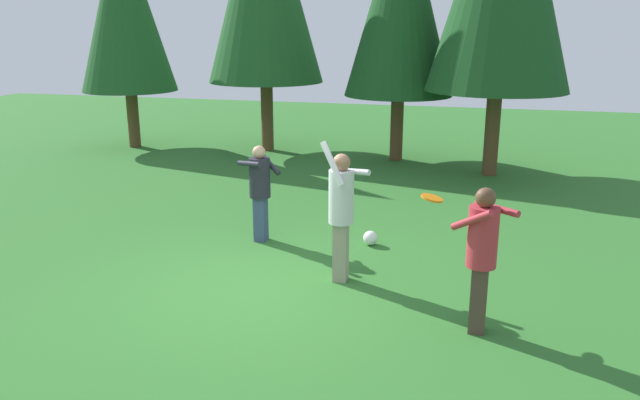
# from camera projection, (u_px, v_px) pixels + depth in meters

# --- Properties ---
(ground_plane) EXTENTS (40.00, 40.00, 0.00)m
(ground_plane) POSITION_uv_depth(u_px,v_px,m) (254.00, 290.00, 8.45)
(ground_plane) COLOR #2D6B28
(person_thrower) EXTENTS (0.66, 0.64, 1.98)m
(person_thrower) POSITION_uv_depth(u_px,v_px,m) (341.00, 206.00, 8.49)
(person_thrower) COLOR gray
(person_thrower) RESTS_ON ground_plane
(person_catcher) EXTENTS (0.75, 0.74, 1.72)m
(person_catcher) POSITION_uv_depth(u_px,v_px,m) (482.00, 248.00, 7.06)
(person_catcher) COLOR #4C382D
(person_catcher) RESTS_ON ground_plane
(person_bystander) EXTENTS (0.71, 0.69, 1.58)m
(person_bystander) POSITION_uv_depth(u_px,v_px,m) (260.00, 185.00, 10.14)
(person_bystander) COLOR #38476B
(person_bystander) RESTS_ON ground_plane
(frisbee) EXTENTS (0.28, 0.28, 0.08)m
(frisbee) POSITION_uv_depth(u_px,v_px,m) (432.00, 198.00, 7.59)
(frisbee) COLOR orange
(ball_white) EXTENTS (0.23, 0.23, 0.23)m
(ball_white) POSITION_uv_depth(u_px,v_px,m) (370.00, 238.00, 10.14)
(ball_white) COLOR white
(ball_white) RESTS_ON ground_plane
(tree_far_left) EXTENTS (2.62, 2.62, 6.25)m
(tree_far_left) POSITION_uv_depth(u_px,v_px,m) (124.00, 5.00, 17.16)
(tree_far_left) COLOR brown
(tree_far_left) RESTS_ON ground_plane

